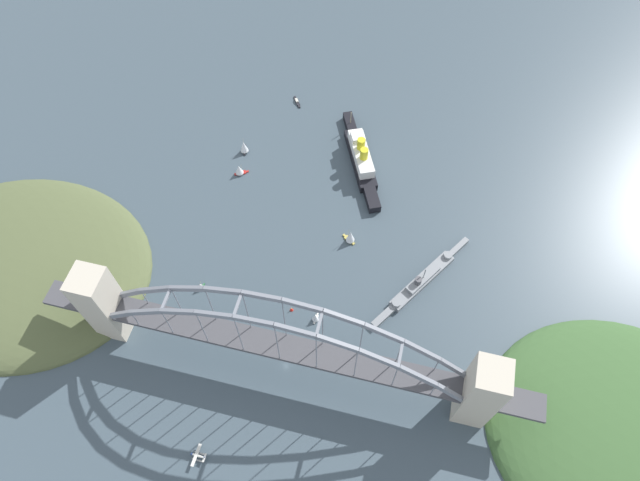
# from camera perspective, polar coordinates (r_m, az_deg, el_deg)

# --- Properties ---
(ground_plane) EXTENTS (1400.00, 1400.00, 0.00)m
(ground_plane) POSITION_cam_1_polar(r_m,az_deg,el_deg) (323.97, -3.47, -12.54)
(ground_plane) COLOR #3D4C56
(harbor_arch_bridge) EXTENTS (267.83, 17.65, 73.06)m
(harbor_arch_bridge) POSITION_cam_1_polar(r_m,az_deg,el_deg) (295.12, -3.78, -10.57)
(harbor_arch_bridge) COLOR beige
(harbor_arch_bridge) RESTS_ON ground
(headland_west_shore) EXTENTS (165.57, 136.63, 25.29)m
(headland_west_shore) POSITION_cam_1_polar(r_m,az_deg,el_deg) (395.98, -28.46, -2.68)
(headland_west_shore) COLOR #515B38
(headland_west_shore) RESTS_ON ground
(headland_east_shore) EXTENTS (148.93, 131.16, 26.71)m
(headland_east_shore) POSITION_cam_1_polar(r_m,az_deg,el_deg) (350.76, 28.39, -17.31)
(headland_east_shore) COLOR #3D6033
(headland_east_shore) RESTS_ON ground
(ocean_liner) EXTENTS (42.96, 82.72, 21.34)m
(ocean_liner) POSITION_cam_1_polar(r_m,az_deg,el_deg) (392.98, 4.17, 8.45)
(ocean_liner) COLOR black
(ocean_liner) RESTS_ON ground
(naval_cruiser) EXTENTS (49.73, 74.49, 16.65)m
(naval_cruiser) POSITION_cam_1_polar(r_m,az_deg,el_deg) (347.05, 10.28, -4.07)
(naval_cruiser) COLOR gray
(naval_cruiser) RESTS_ON ground
(seaplane_taxiing_near_bridge) EXTENTS (8.03, 11.50, 5.06)m
(seaplane_taxiing_near_bridge) POSITION_cam_1_polar(r_m,az_deg,el_deg) (314.94, -12.29, -20.61)
(seaplane_taxiing_near_bridge) COLOR #B7B7B2
(seaplane_taxiing_near_bridge) RESTS_ON ground
(small_boat_0) EXTENTS (9.52, 7.63, 9.49)m
(small_boat_0) POSITION_cam_1_polar(r_m,az_deg,el_deg) (391.24, -8.21, 7.15)
(small_boat_0) COLOR #B2231E
(small_boat_0) RESTS_ON ground
(small_boat_1) EXTENTS (3.96, 6.03, 7.41)m
(small_boat_1) POSITION_cam_1_polar(r_m,az_deg,el_deg) (346.86, -12.06, -4.52)
(small_boat_1) COLOR #2D6B3D
(small_boat_1) RESTS_ON ground
(small_boat_2) EXTENTS (7.98, 11.18, 2.00)m
(small_boat_2) POSITION_cam_1_polar(r_m,az_deg,el_deg) (436.58, -2.35, 13.93)
(small_boat_2) COLOR black
(small_boat_2) RESTS_ON ground
(small_boat_3) EXTENTS (9.45, 7.89, 11.85)m
(small_boat_3) POSITION_cam_1_polar(r_m,az_deg,el_deg) (354.92, 3.10, 0.41)
(small_boat_3) COLOR gold
(small_boat_3) RESTS_ON ground
(small_boat_4) EXTENTS (4.35, 7.23, 7.30)m
(small_boat_4) POSITION_cam_1_polar(r_m,az_deg,el_deg) (330.42, -0.46, -7.84)
(small_boat_4) COLOR silver
(small_boat_4) RESTS_ON ground
(small_boat_5) EXTENTS (7.00, 10.16, 11.76)m
(small_boat_5) POSITION_cam_1_polar(r_m,az_deg,el_deg) (402.79, -7.74, 9.45)
(small_boat_5) COLOR black
(small_boat_5) RESTS_ON ground
(channel_marker_buoy) EXTENTS (2.20, 2.20, 2.75)m
(channel_marker_buoy) POSITION_cam_1_polar(r_m,az_deg,el_deg) (335.52, -2.91, -6.99)
(channel_marker_buoy) COLOR red
(channel_marker_buoy) RESTS_ON ground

